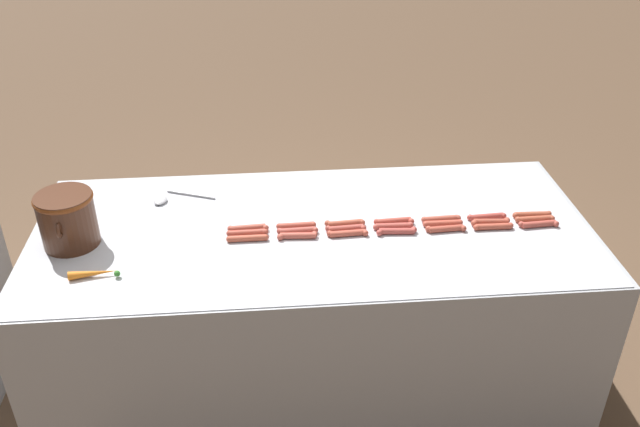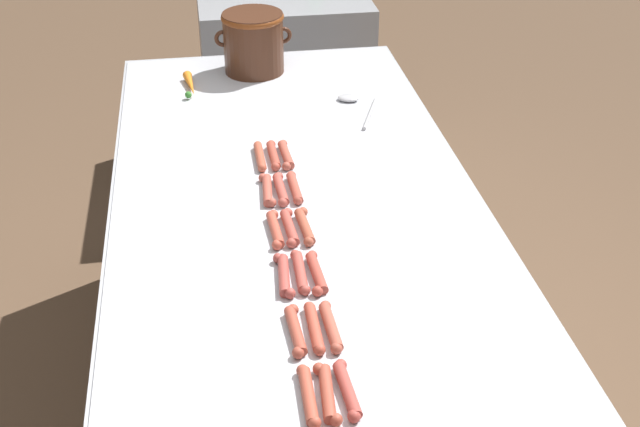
% 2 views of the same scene
% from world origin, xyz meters
% --- Properties ---
extents(ground_plane, '(20.00, 20.00, 0.00)m').
position_xyz_m(ground_plane, '(0.00, 0.00, 0.00)').
color(ground_plane, brown).
extents(griddle_counter, '(0.98, 2.21, 0.90)m').
position_xyz_m(griddle_counter, '(0.00, 0.00, 0.45)').
color(griddle_counter, '#ADAFB5').
rests_on(griddle_counter, ground_plane).
extents(hot_dog_0, '(0.03, 0.16, 0.03)m').
position_xyz_m(hot_dog_0, '(-0.07, -0.89, 0.91)').
color(hot_dog_0, '#B1493C').
rests_on(hot_dog_0, griddle_counter).
extents(hot_dog_1, '(0.03, 0.16, 0.03)m').
position_xyz_m(hot_dog_1, '(-0.08, -0.71, 0.91)').
color(hot_dog_1, '#B64D39').
rests_on(hot_dog_1, griddle_counter).
extents(hot_dog_2, '(0.03, 0.16, 0.03)m').
position_xyz_m(hot_dog_2, '(-0.07, -0.52, 0.91)').
color(hot_dog_2, '#AE4A38').
rests_on(hot_dog_2, griddle_counter).
extents(hot_dog_3, '(0.04, 0.16, 0.03)m').
position_xyz_m(hot_dog_3, '(-0.08, -0.32, 0.91)').
color(hot_dog_3, '#B1473E').
rests_on(hot_dog_3, griddle_counter).
extents(hot_dog_4, '(0.03, 0.16, 0.03)m').
position_xyz_m(hot_dog_4, '(-0.07, -0.13, 0.91)').
color(hot_dog_4, '#BA4D3B').
rests_on(hot_dog_4, griddle_counter).
extents(hot_dog_5, '(0.03, 0.16, 0.03)m').
position_xyz_m(hot_dog_5, '(-0.07, 0.06, 0.91)').
color(hot_dog_5, '#B85141').
rests_on(hot_dog_5, griddle_counter).
extents(hot_dog_6, '(0.03, 0.16, 0.03)m').
position_xyz_m(hot_dog_6, '(-0.08, 0.26, 0.91)').
color(hot_dog_6, '#B65139').
rests_on(hot_dog_6, griddle_counter).
extents(hot_dog_7, '(0.03, 0.16, 0.03)m').
position_xyz_m(hot_dog_7, '(-0.03, -0.89, 0.91)').
color(hot_dog_7, '#AE5139').
rests_on(hot_dog_7, griddle_counter).
extents(hot_dog_8, '(0.04, 0.16, 0.03)m').
position_xyz_m(hot_dog_8, '(-0.04, -0.71, 0.91)').
color(hot_dog_8, '#AC4B38').
rests_on(hot_dog_8, griddle_counter).
extents(hot_dog_9, '(0.03, 0.16, 0.03)m').
position_xyz_m(hot_dog_9, '(-0.03, -0.51, 0.91)').
color(hot_dog_9, '#B84C39').
rests_on(hot_dog_9, griddle_counter).
extents(hot_dog_10, '(0.03, 0.16, 0.03)m').
position_xyz_m(hot_dog_10, '(-0.04, -0.32, 0.91)').
color(hot_dog_10, '#B04B40').
rests_on(hot_dog_10, griddle_counter).
extents(hot_dog_11, '(0.03, 0.16, 0.03)m').
position_xyz_m(hot_dog_11, '(-0.04, -0.13, 0.91)').
color(hot_dog_11, '#AE4A3E').
rests_on(hot_dog_11, griddle_counter).
extents(hot_dog_12, '(0.03, 0.16, 0.03)m').
position_xyz_m(hot_dog_12, '(-0.04, 0.06, 0.91)').
color(hot_dog_12, '#B04C41').
rests_on(hot_dog_12, griddle_counter).
extents(hot_dog_13, '(0.03, 0.16, 0.03)m').
position_xyz_m(hot_dog_13, '(-0.04, 0.26, 0.91)').
color(hot_dog_13, '#AD4838').
rests_on(hot_dog_13, griddle_counter).
extents(hot_dog_14, '(0.03, 0.16, 0.03)m').
position_xyz_m(hot_dog_14, '(-0.00, -0.89, 0.91)').
color(hot_dog_14, '#AC5139').
rests_on(hot_dog_14, griddle_counter).
extents(hot_dog_15, '(0.03, 0.16, 0.03)m').
position_xyz_m(hot_dog_15, '(-0.00, -0.70, 0.91)').
color(hot_dog_15, '#AE453B').
rests_on(hot_dog_15, griddle_counter).
extents(hot_dog_16, '(0.03, 0.16, 0.03)m').
position_xyz_m(hot_dog_16, '(-0.00, -0.52, 0.91)').
color(hot_dog_16, '#B0513F').
rests_on(hot_dog_16, griddle_counter).
extents(hot_dog_17, '(0.03, 0.16, 0.03)m').
position_xyz_m(hot_dog_17, '(-0.00, -0.32, 0.91)').
color(hot_dog_17, '#B04538').
rests_on(hot_dog_17, griddle_counter).
extents(hot_dog_18, '(0.04, 0.16, 0.03)m').
position_xyz_m(hot_dog_18, '(0.00, -0.13, 0.91)').
color(hot_dog_18, '#AA4E39').
rests_on(hot_dog_18, griddle_counter).
extents(hot_dog_19, '(0.03, 0.16, 0.03)m').
position_xyz_m(hot_dog_19, '(0.00, 0.07, 0.91)').
color(hot_dog_19, '#B14C3C').
rests_on(hot_dog_19, griddle_counter).
extents(hot_dog_20, '(0.03, 0.16, 0.03)m').
position_xyz_m(hot_dog_20, '(-0.00, 0.26, 0.91)').
color(hot_dog_20, '#AF503F').
rests_on(hot_dog_20, griddle_counter).
extents(bean_pot, '(0.27, 0.22, 0.21)m').
position_xyz_m(bean_pot, '(-0.03, 0.93, 1.01)').
color(bean_pot, '#472616').
rests_on(bean_pot, griddle_counter).
extents(serving_spoon, '(0.13, 0.26, 0.02)m').
position_xyz_m(serving_spoon, '(0.27, 0.58, 0.90)').
color(serving_spoon, '#B7B7BC').
rests_on(serving_spoon, griddle_counter).
extents(carrot, '(0.05, 0.18, 0.03)m').
position_xyz_m(carrot, '(-0.26, 0.80, 0.91)').
color(carrot, orange).
rests_on(carrot, griddle_counter).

